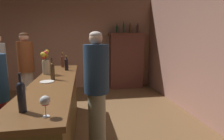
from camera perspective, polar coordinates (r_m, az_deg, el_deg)
The scene contains 18 objects.
wall_back at distance 5.86m, azimuth -16.63°, elevation 8.09°, with size 6.02×0.12×2.86m, color #AA7A63.
wall_right at distance 3.54m, azimuth 31.16°, elevation 6.11°, with size 0.12×6.25×2.86m, color #A97867.
bar_counter at distance 2.87m, azimuth -17.55°, elevation -12.72°, with size 0.58×2.92×0.99m.
display_cabinet at distance 5.74m, azimuth 4.67°, elevation 3.28°, with size 1.14×0.40×1.77m.
wine_bottle_syrah at distance 3.89m, azimuth -15.68°, elevation 2.85°, with size 0.06×0.06×0.31m.
wine_bottle_rose at distance 3.48m, azimuth -14.48°, elevation 1.94°, with size 0.07×0.07×0.28m.
wine_bottle_malbec at distance 2.74m, azimuth -18.65°, elevation -0.11°, with size 0.06×0.06×0.32m.
wine_bottle_pinot at distance 1.63m, azimuth -27.16°, elevation -7.30°, with size 0.06×0.06×0.33m.
wine_glass_front at distance 1.46m, azimuth -20.77°, elevation -9.53°, with size 0.08×0.08×0.17m.
wine_glass_mid at distance 3.35m, azimuth -19.78°, elevation 1.02°, with size 0.06×0.06×0.15m.
flower_arrangement at distance 3.19m, azimuth -20.60°, elevation 2.10°, with size 0.13×0.15×0.42m.
cheese_plate at distance 2.63m, azimuth -20.22°, elevation -3.54°, with size 0.19×0.19×0.01m, color white.
display_bottle_left at distance 5.64m, azimuth 1.58°, elevation 13.12°, with size 0.07×0.07×0.29m.
display_bottle_midleft at distance 5.68m, azimuth 3.78°, elevation 13.30°, with size 0.06×0.06×0.34m.
display_bottle_center at distance 5.74m, azimuth 5.90°, elevation 13.21°, with size 0.08×0.08×0.34m.
display_bottle_midright at distance 5.80m, azimuth 8.30°, elevation 13.04°, with size 0.08×0.08×0.31m.
patron_in_grey at distance 4.37m, azimuth -25.84°, elevation 0.71°, with size 0.33×0.33×1.72m.
bartender at distance 2.47m, azimuth -4.99°, elevation -5.54°, with size 0.35×0.35×1.68m.
Camera 1 is at (0.71, -2.69, 1.58)m, focal length 28.36 mm.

